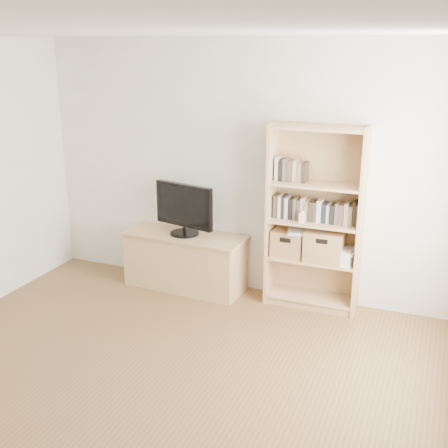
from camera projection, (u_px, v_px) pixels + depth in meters
The scene contains 13 objects.
floor at pixel (120, 422), 3.93m from camera, with size 4.50×5.00×0.01m, color brown.
back_wall at pixel (245, 170), 5.74m from camera, with size 4.50×0.02×2.60m, color silver.
ceiling at pixel (94, 31), 3.14m from camera, with size 4.50×5.00×0.01m, color white.
tv_stand at pixel (185, 262), 6.05m from camera, with size 1.27×0.48×0.58m, color tan.
bookshelf at pixel (315, 219), 5.43m from camera, with size 0.91×0.32×1.82m, color tan.
television at pixel (184, 209), 5.87m from camera, with size 0.71×0.05×0.55m, color black.
books_row_mid at pixel (315, 209), 5.42m from camera, with size 0.85×0.17×0.23m, color #3D3932.
books_row_upper at pixel (297, 172), 5.39m from camera, with size 0.36×0.13×0.19m, color #3D3932.
baby_monitor at pixel (302, 218), 5.37m from camera, with size 0.05×0.03×0.10m, color white.
basket_left at pixel (289, 243), 5.60m from camera, with size 0.32×0.26×0.26m, color #A9824C.
basket_right at pixel (324, 245), 5.47m from camera, with size 0.37×0.30×0.30m, color #A9824C.
laptop at pixel (305, 232), 5.48m from camera, with size 0.34×0.23×0.03m, color silver.
magazine_stack at pixel (345, 257), 5.43m from camera, with size 0.18×0.26×0.12m, color silver.
Camera 1 is at (1.92, -2.80, 2.53)m, focal length 45.00 mm.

